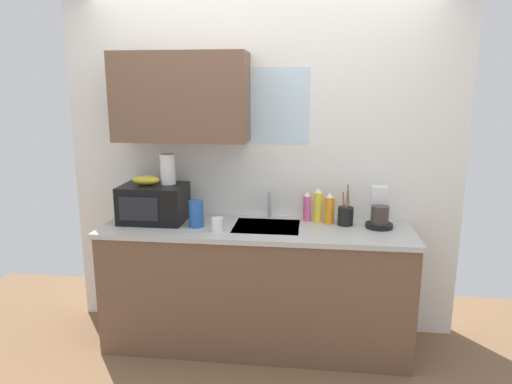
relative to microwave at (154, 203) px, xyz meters
name	(u,v)px	position (x,y,z in m)	size (l,w,h in m)	color
kitchen_wall_assembly	(246,155)	(0.65, 0.26, 0.33)	(2.95, 0.42, 2.50)	white
counter_unit	(256,285)	(0.76, -0.05, -0.58)	(2.18, 0.63, 0.90)	brown
sink_faucet	(270,205)	(0.83, 0.19, -0.03)	(0.03, 0.03, 0.20)	#B2B5BA
microwave	(154,203)	(0.00, 0.00, 0.00)	(0.46, 0.35, 0.27)	black
banana_bunch	(146,180)	(-0.05, 0.00, 0.17)	(0.20, 0.11, 0.07)	gold
paper_towel_roll	(168,169)	(0.10, 0.05, 0.24)	(0.11, 0.11, 0.22)	white
coffee_maker	(379,212)	(1.61, 0.06, -0.03)	(0.19, 0.21, 0.28)	black
dish_soap_bottle_pink	(307,207)	(1.11, 0.15, -0.03)	(0.06, 0.06, 0.22)	#E55999
dish_soap_bottle_yellow	(318,206)	(1.19, 0.14, -0.02)	(0.07, 0.07, 0.25)	yellow
dish_soap_bottle_orange	(329,209)	(1.27, 0.10, -0.03)	(0.07, 0.07, 0.23)	orange
cereal_canister	(196,214)	(0.34, -0.10, -0.04)	(0.10, 0.10, 0.19)	#2659A5
mug_white	(217,225)	(0.51, -0.19, -0.09)	(0.08, 0.08, 0.10)	white
utensil_crock	(346,215)	(1.38, 0.07, -0.06)	(0.11, 0.11, 0.29)	black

